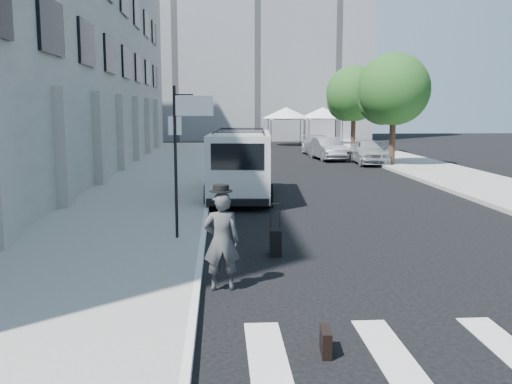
{
  "coord_description": "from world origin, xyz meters",
  "views": [
    {
      "loc": [
        -1.58,
        -9.92,
        3.15
      ],
      "look_at": [
        -0.79,
        2.59,
        1.3
      ],
      "focal_mm": 40.0,
      "sensor_mm": 36.0,
      "label": 1
    }
  ],
  "objects": [
    {
      "name": "ground",
      "position": [
        0.0,
        0.0,
        0.0
      ],
      "size": [
        120.0,
        120.0,
        0.0
      ],
      "primitive_type": "plane",
      "color": "black",
      "rests_on": "ground"
    },
    {
      "name": "sidewalk_left",
      "position": [
        -4.25,
        16.0,
        0.07
      ],
      "size": [
        4.5,
        48.0,
        0.15
      ],
      "primitive_type": "cube",
      "color": "gray",
      "rests_on": "ground"
    },
    {
      "name": "sidewalk_right",
      "position": [
        9.0,
        20.0,
        0.07
      ],
      "size": [
        4.0,
        56.0,
        0.15
      ],
      "primitive_type": "cube",
      "color": "gray",
      "rests_on": "ground"
    },
    {
      "name": "building_left",
      "position": [
        -11.5,
        18.0,
        6.0
      ],
      "size": [
        10.0,
        44.0,
        12.0
      ],
      "primitive_type": "cube",
      "color": "gray",
      "rests_on": "ground"
    },
    {
      "name": "building_far",
      "position": [
        2.0,
        50.0,
        12.5
      ],
      "size": [
        22.0,
        12.0,
        25.0
      ],
      "primitive_type": "cube",
      "color": "slate",
      "rests_on": "ground"
    },
    {
      "name": "sign_pole",
      "position": [
        -2.36,
        3.2,
        2.65
      ],
      "size": [
        1.03,
        0.07,
        3.5
      ],
      "color": "black",
      "rests_on": "sidewalk_left"
    },
    {
      "name": "tree_near",
      "position": [
        7.5,
        20.15,
        3.97
      ],
      "size": [
        3.8,
        3.83,
        6.03
      ],
      "color": "black",
      "rests_on": "ground"
    },
    {
      "name": "tree_far",
      "position": [
        7.5,
        29.15,
        3.97
      ],
      "size": [
        3.8,
        3.83,
        6.03
      ],
      "color": "black",
      "rests_on": "ground"
    },
    {
      "name": "tent_left",
      "position": [
        4.0,
        38.0,
        2.71
      ],
      "size": [
        4.0,
        4.0,
        3.2
      ],
      "color": "black",
      "rests_on": "ground"
    },
    {
      "name": "tent_right",
      "position": [
        7.2,
        38.5,
        2.71
      ],
      "size": [
        4.0,
        4.0,
        3.2
      ],
      "color": "black",
      "rests_on": "ground"
    },
    {
      "name": "businessman",
      "position": [
        -1.57,
        -0.28,
        0.87
      ],
      "size": [
        0.66,
        0.45,
        1.74
      ],
      "primitive_type": "imported",
      "rotation": [
        0.0,
        0.0,
        3.2
      ],
      "color": "#3D3E40",
      "rests_on": "ground"
    },
    {
      "name": "briefcase",
      "position": [
        -0.24,
        -3.0,
        0.17
      ],
      "size": [
        0.15,
        0.45,
        0.34
      ],
      "primitive_type": "cube",
      "rotation": [
        0.0,
        0.0,
        -0.08
      ],
      "color": "black",
      "rests_on": "ground"
    },
    {
      "name": "suitcase",
      "position": [
        -0.4,
        2.01,
        0.29
      ],
      "size": [
        0.27,
        0.41,
        1.1
      ],
      "rotation": [
        0.0,
        0.0,
        -0.06
      ],
      "color": "black",
      "rests_on": "ground"
    },
    {
      "name": "cargo_van",
      "position": [
        -0.86,
        10.05,
        1.19
      ],
      "size": [
        2.48,
        6.23,
        2.3
      ],
      "rotation": [
        0.0,
        0.0,
        -0.07
      ],
      "color": "silver",
      "rests_on": "ground"
    },
    {
      "name": "parked_car_a",
      "position": [
        6.8,
        21.63,
        0.73
      ],
      "size": [
        1.87,
        4.32,
        1.45
      ],
      "primitive_type": "imported",
      "rotation": [
        0.0,
        0.0,
        -0.04
      ],
      "color": "#A5A9AD",
      "rests_on": "ground"
    },
    {
      "name": "parked_car_b",
      "position": [
        5.0,
        24.47,
        0.68
      ],
      "size": [
        1.83,
        4.25,
        1.36
      ],
      "primitive_type": "imported",
      "rotation": [
        0.0,
        0.0,
        0.1
      ],
      "color": "slate",
      "rests_on": "ground"
    },
    {
      "name": "parked_car_c",
      "position": [
        5.04,
        28.08,
        0.66
      ],
      "size": [
        1.94,
        4.6,
        1.32
      ],
      "primitive_type": "imported",
      "rotation": [
        0.0,
        0.0,
        0.02
      ],
      "color": "#A9ACB1",
      "rests_on": "ground"
    }
  ]
}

